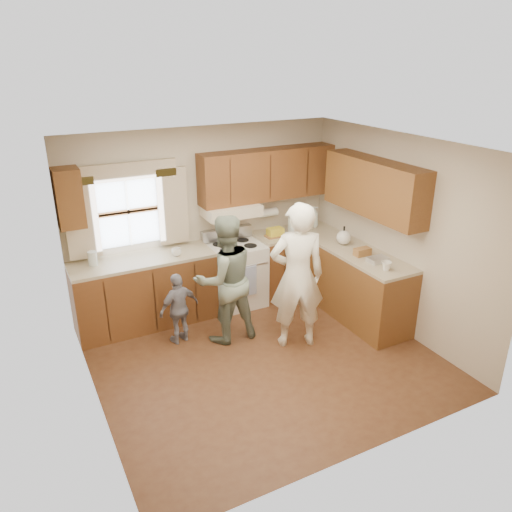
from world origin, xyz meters
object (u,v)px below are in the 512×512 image
stove (235,274)px  woman_right (225,279)px  woman_left (297,276)px  child (179,308)px

stove → woman_right: woman_right is taller
woman_left → woman_right: (-0.71, 0.51, -0.10)m
stove → woman_left: bearing=-80.9°
stove → woman_right: 1.01m
woman_left → child: bearing=-10.8°
child → woman_right: bearing=147.5°
stove → child: stove is taller
woman_right → child: (-0.54, 0.19, -0.35)m
stove → woman_left: 1.40m
woman_left → woman_right: 0.88m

